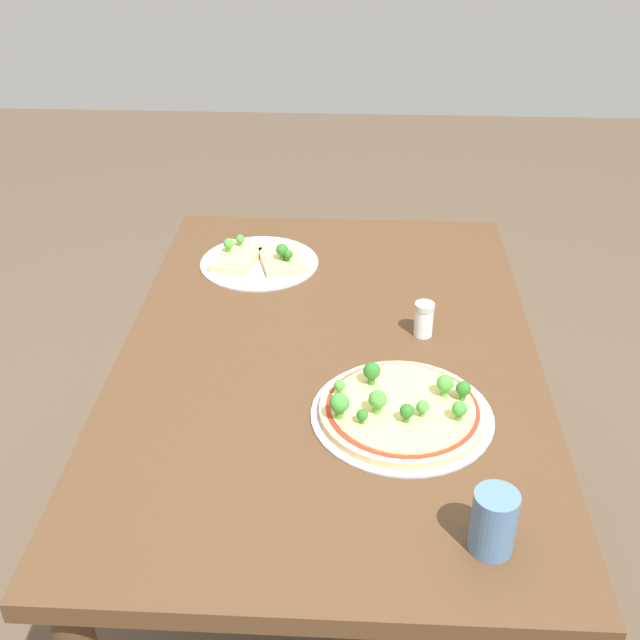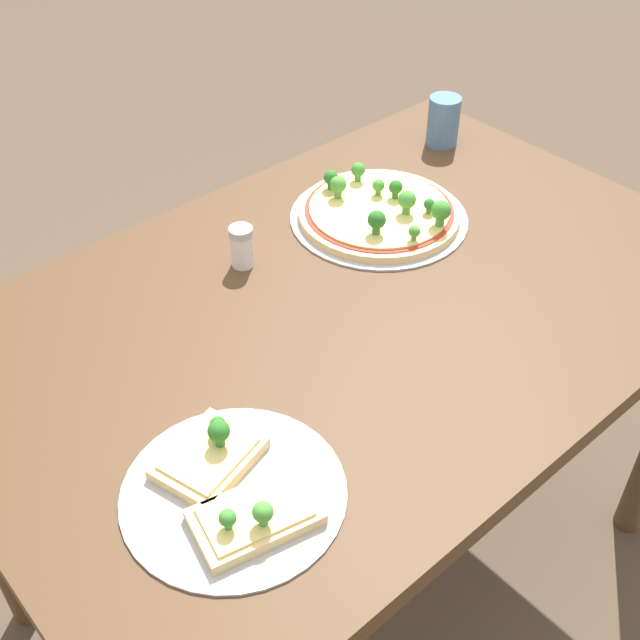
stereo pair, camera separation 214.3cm
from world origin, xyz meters
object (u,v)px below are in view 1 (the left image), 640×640
Objects in this scene: pizza_tray_slice at (260,259)px; pizza_tray_whole at (401,409)px; condiment_shaker at (424,319)px; drinking_cup at (494,522)px; dining_table at (328,392)px.

pizza_tray_whole is at bearing 29.18° from pizza_tray_slice.
pizza_tray_slice is (-0.56, -0.31, -0.00)m from pizza_tray_whole.
drinking_cup is at bearing 6.49° from condiment_shaker.
pizza_tray_slice is at bearing -153.30° from drinking_cup.
pizza_tray_whole is at bearing -11.11° from condiment_shaker.
condiment_shaker reaches higher than pizza_tray_whole.
pizza_tray_slice is (-0.37, -0.18, 0.11)m from dining_table.
condiment_shaker is (-0.27, 0.05, 0.02)m from pizza_tray_whole.
pizza_tray_whole is 0.65m from pizza_tray_slice.
drinking_cup is (0.86, 0.43, 0.04)m from pizza_tray_slice.
dining_table is 0.24m from condiment_shaker.
pizza_tray_whole is 0.27m from condiment_shaker.
dining_table is at bearing -145.39° from pizza_tray_whole.
pizza_tray_whole is 0.32m from drinking_cup.
pizza_tray_slice is at bearing -150.82° from pizza_tray_whole.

